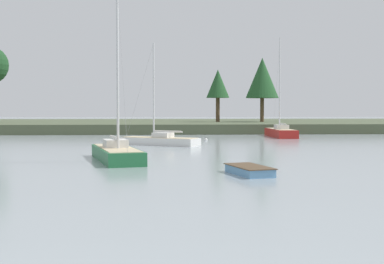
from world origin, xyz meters
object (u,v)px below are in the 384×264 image
at_px(dinghy_skyblue, 249,172).
at_px(mooring_buoy_white, 206,140).
at_px(sailboat_red, 281,135).
at_px(sailboat_white, 160,143).
at_px(sailboat_green, 117,157).

bearing_deg(dinghy_skyblue, mooring_buoy_white, 89.33).
xyz_separation_m(sailboat_red, mooring_buoy_white, (-10.48, -6.71, -0.22)).
distance_m(sailboat_red, mooring_buoy_white, 12.45).
distance_m(sailboat_white, sailboat_red, 21.31).
height_order(dinghy_skyblue, sailboat_green, sailboat_green).
bearing_deg(dinghy_skyblue, sailboat_green, 134.18).
xyz_separation_m(dinghy_skyblue, mooring_buoy_white, (0.37, 31.44, -0.10)).
bearing_deg(mooring_buoy_white, sailboat_red, 32.62).
xyz_separation_m(sailboat_white, dinghy_skyblue, (5.06, -23.97, -0.07)).
bearing_deg(mooring_buoy_white, sailboat_white, -126.04).
height_order(sailboat_white, mooring_buoy_white, sailboat_white).
relative_size(dinghy_skyblue, mooring_buoy_white, 9.08).
bearing_deg(mooring_buoy_white, dinghy_skyblue, -90.67).
bearing_deg(sailboat_white, sailboat_green, -101.05).
xyz_separation_m(sailboat_red, sailboat_green, (-18.96, -29.80, -0.02)).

